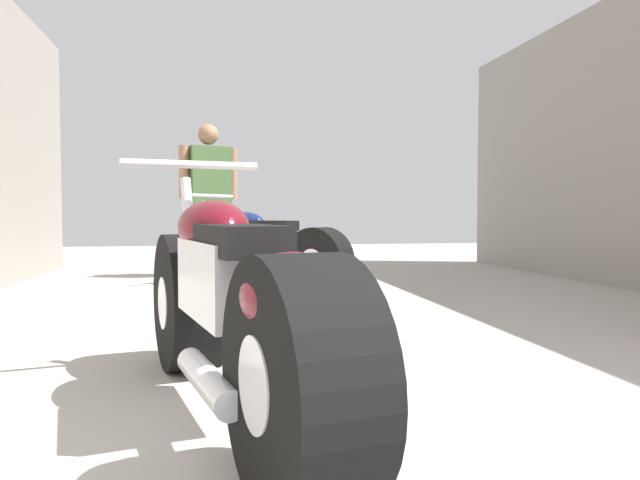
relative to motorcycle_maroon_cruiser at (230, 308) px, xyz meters
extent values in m
plane|color=#A8A399|center=(0.87, 1.90, -0.39)|extent=(18.97, 18.97, 0.00)
cylinder|color=black|center=(-0.17, 0.73, -0.08)|extent=(0.37, 0.66, 0.63)
cylinder|color=silver|center=(-0.17, 0.73, -0.08)|extent=(0.29, 0.29, 0.24)
cylinder|color=black|center=(0.15, -0.65, -0.08)|extent=(0.37, 0.66, 0.63)
cylinder|color=silver|center=(0.15, -0.65, -0.08)|extent=(0.29, 0.29, 0.24)
cube|color=silver|center=(-0.01, 0.04, 0.10)|extent=(0.37, 0.66, 0.27)
ellipsoid|color=#5B0F19|center=(-0.06, 0.25, 0.27)|extent=(0.36, 0.55, 0.21)
cube|color=black|center=(0.03, -0.13, 0.24)|extent=(0.32, 0.51, 0.10)
ellipsoid|color=#5B0F19|center=(0.14, -0.60, 0.12)|extent=(0.35, 0.48, 0.23)
cylinder|color=silver|center=(-0.16, 0.69, 0.21)|extent=(0.10, 0.25, 0.57)
cylinder|color=silver|center=(-0.15, 0.65, 0.55)|extent=(0.60, 0.17, 0.04)
cylinder|color=silver|center=(-0.07, -0.28, -0.17)|extent=(0.21, 0.54, 0.09)
cylinder|color=black|center=(-0.12, 4.07, -0.09)|extent=(0.60, 0.58, 0.59)
cylinder|color=silver|center=(-0.12, 4.07, -0.09)|extent=(0.34, 0.34, 0.23)
cylinder|color=black|center=(0.86, 3.15, -0.09)|extent=(0.60, 0.58, 0.59)
cylinder|color=silver|center=(0.86, 3.15, -0.09)|extent=(0.34, 0.34, 0.23)
cube|color=silver|center=(0.37, 3.61, 0.07)|extent=(0.59, 0.57, 0.26)
ellipsoid|color=navy|center=(0.22, 3.75, 0.24)|extent=(0.52, 0.51, 0.20)
cube|color=black|center=(0.49, 3.50, 0.21)|extent=(0.47, 0.45, 0.09)
ellipsoid|color=navy|center=(0.83, 3.18, 0.09)|extent=(0.46, 0.46, 0.22)
cylinder|color=silver|center=(-0.09, 4.05, 0.18)|extent=(0.20, 0.19, 0.54)
cylinder|color=silver|center=(-0.07, 4.02, 0.50)|extent=(0.42, 0.44, 0.03)
cylinder|color=silver|center=(0.48, 3.33, -0.18)|extent=(0.43, 0.41, 0.08)
cylinder|color=#4C4C4C|center=(-0.02, 4.83, 0.02)|extent=(0.21, 0.21, 0.83)
cylinder|color=#4C4C4C|center=(-0.21, 4.76, 0.02)|extent=(0.21, 0.21, 0.83)
cube|color=#476638|center=(-0.11, 4.79, 0.75)|extent=(0.52, 0.40, 0.63)
cylinder|color=#9E7051|center=(0.15, 4.90, 0.78)|extent=(0.15, 0.15, 0.58)
cylinder|color=#9E7051|center=(-0.38, 4.69, 0.78)|extent=(0.15, 0.15, 0.58)
sphere|color=#9E7051|center=(-0.11, 4.79, 1.21)|extent=(0.23, 0.23, 0.23)
camera|label=1|loc=(-0.05, -2.10, 0.33)|focal=33.87mm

